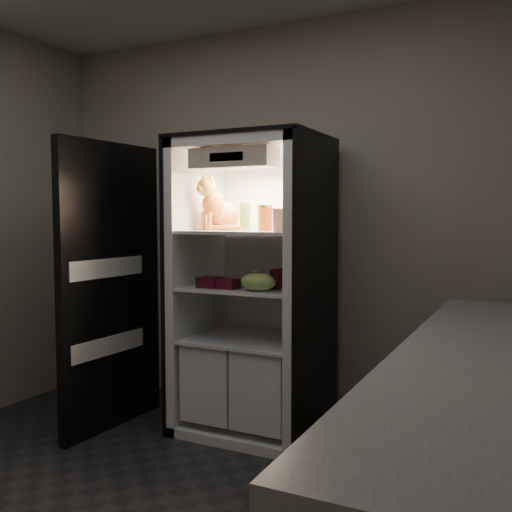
{
  "coord_description": "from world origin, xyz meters",
  "views": [
    {
      "loc": [
        1.63,
        -1.86,
        1.38
      ],
      "look_at": [
        0.04,
        1.32,
        1.13
      ],
      "focal_mm": 40.0,
      "sensor_mm": 36.0,
      "label": 1
    }
  ],
  "objects_px": {
    "parmesan_shaker": "(245,216)",
    "salsa_jar": "(265,218)",
    "kitchen_counter": "(490,484)",
    "berry_box_right": "(228,284)",
    "tabby_cat": "(218,209)",
    "cream_carton": "(282,220)",
    "pepper_jar": "(297,214)",
    "soda_can_a": "(289,275)",
    "refrigerator": "(254,308)",
    "soda_can_c": "(275,278)",
    "mayo_tub": "(266,219)",
    "condiment_jar": "(255,277)",
    "soda_can_b": "(283,277)",
    "grape_bag": "(258,282)",
    "berry_box_left": "(210,282)"
  },
  "relations": [
    {
      "from": "cream_carton",
      "to": "grape_bag",
      "type": "height_order",
      "value": "cream_carton"
    },
    {
      "from": "parmesan_shaker",
      "to": "condiment_jar",
      "type": "distance_m",
      "value": 0.4
    },
    {
      "from": "condiment_jar",
      "to": "berry_box_right",
      "type": "height_order",
      "value": "condiment_jar"
    },
    {
      "from": "cream_carton",
      "to": "soda_can_a",
      "type": "distance_m",
      "value": 0.49
    },
    {
      "from": "kitchen_counter",
      "to": "tabby_cat",
      "type": "xyz_separation_m",
      "value": [
        -1.73,
        1.12,
        0.96
      ]
    },
    {
      "from": "salsa_jar",
      "to": "berry_box_right",
      "type": "bearing_deg",
      "value": -139.64
    },
    {
      "from": "refrigerator",
      "to": "berry_box_left",
      "type": "bearing_deg",
      "value": -126.0
    },
    {
      "from": "soda_can_c",
      "to": "cream_carton",
      "type": "bearing_deg",
      "value": -51.75
    },
    {
      "from": "berry_box_right",
      "to": "soda_can_c",
      "type": "bearing_deg",
      "value": 22.1
    },
    {
      "from": "salsa_jar",
      "to": "pepper_jar",
      "type": "bearing_deg",
      "value": 27.11
    },
    {
      "from": "refrigerator",
      "to": "condiment_jar",
      "type": "distance_m",
      "value": 0.19
    },
    {
      "from": "mayo_tub",
      "to": "grape_bag",
      "type": "height_order",
      "value": "mayo_tub"
    },
    {
      "from": "condiment_jar",
      "to": "grape_bag",
      "type": "distance_m",
      "value": 0.33
    },
    {
      "from": "soda_can_b",
      "to": "soda_can_c",
      "type": "distance_m",
      "value": 0.09
    },
    {
      "from": "mayo_tub",
      "to": "berry_box_left",
      "type": "distance_m",
      "value": 0.56
    },
    {
      "from": "soda_can_a",
      "to": "salsa_jar",
      "type": "bearing_deg",
      "value": -117.43
    },
    {
      "from": "soda_can_a",
      "to": "soda_can_b",
      "type": "distance_m",
      "value": 0.12
    },
    {
      "from": "tabby_cat",
      "to": "mayo_tub",
      "type": "height_order",
      "value": "tabby_cat"
    },
    {
      "from": "kitchen_counter",
      "to": "condiment_jar",
      "type": "distance_m",
      "value": 2.0
    },
    {
      "from": "pepper_jar",
      "to": "soda_can_a",
      "type": "height_order",
      "value": "pepper_jar"
    },
    {
      "from": "berry_box_right",
      "to": "tabby_cat",
      "type": "bearing_deg",
      "value": 133.29
    },
    {
      "from": "mayo_tub",
      "to": "soda_can_a",
      "type": "xyz_separation_m",
      "value": [
        0.16,
        -0.01,
        -0.36
      ]
    },
    {
      "from": "cream_carton",
      "to": "grape_bag",
      "type": "bearing_deg",
      "value": -177.49
    },
    {
      "from": "soda_can_a",
      "to": "refrigerator",
      "type": "bearing_deg",
      "value": -159.88
    },
    {
      "from": "pepper_jar",
      "to": "grape_bag",
      "type": "height_order",
      "value": "pepper_jar"
    },
    {
      "from": "tabby_cat",
      "to": "soda_can_c",
      "type": "height_order",
      "value": "tabby_cat"
    },
    {
      "from": "kitchen_counter",
      "to": "soda_can_a",
      "type": "bearing_deg",
      "value": 135.72
    },
    {
      "from": "refrigerator",
      "to": "grape_bag",
      "type": "distance_m",
      "value": 0.37
    },
    {
      "from": "soda_can_a",
      "to": "parmesan_shaker",
      "type": "bearing_deg",
      "value": -158.41
    },
    {
      "from": "parmesan_shaker",
      "to": "salsa_jar",
      "type": "height_order",
      "value": "parmesan_shaker"
    },
    {
      "from": "kitchen_counter",
      "to": "berry_box_right",
      "type": "bearing_deg",
      "value": 148.87
    },
    {
      "from": "kitchen_counter",
      "to": "berry_box_left",
      "type": "bearing_deg",
      "value": 150.89
    },
    {
      "from": "mayo_tub",
      "to": "pepper_jar",
      "type": "height_order",
      "value": "pepper_jar"
    },
    {
      "from": "berry_box_right",
      "to": "soda_can_a",
      "type": "bearing_deg",
      "value": 50.32
    },
    {
      "from": "kitchen_counter",
      "to": "salsa_jar",
      "type": "distance_m",
      "value": 1.98
    },
    {
      "from": "salsa_jar",
      "to": "soda_can_c",
      "type": "xyz_separation_m",
      "value": [
        0.09,
        -0.04,
        -0.36
      ]
    },
    {
      "from": "soda_can_c",
      "to": "condiment_jar",
      "type": "xyz_separation_m",
      "value": [
        -0.22,
        0.16,
        -0.02
      ]
    },
    {
      "from": "salsa_jar",
      "to": "grape_bag",
      "type": "xyz_separation_m",
      "value": [
        0.04,
        -0.17,
        -0.37
      ]
    },
    {
      "from": "mayo_tub",
      "to": "soda_can_c",
      "type": "bearing_deg",
      "value": -53.0
    },
    {
      "from": "refrigerator",
      "to": "grape_bag",
      "type": "xyz_separation_m",
      "value": [
        0.16,
        -0.26,
        0.2
      ]
    },
    {
      "from": "parmesan_shaker",
      "to": "tabby_cat",
      "type": "bearing_deg",
      "value": -168.48
    },
    {
      "from": "pepper_jar",
      "to": "tabby_cat",
      "type": "bearing_deg",
      "value": -173.58
    },
    {
      "from": "parmesan_shaker",
      "to": "cream_carton",
      "type": "height_order",
      "value": "parmesan_shaker"
    },
    {
      "from": "refrigerator",
      "to": "pepper_jar",
      "type": "relative_size",
      "value": 9.18
    },
    {
      "from": "refrigerator",
      "to": "salsa_jar",
      "type": "relative_size",
      "value": 12.02
    },
    {
      "from": "refrigerator",
      "to": "condiment_jar",
      "type": "relative_size",
      "value": 21.75
    },
    {
      "from": "soda_can_b",
      "to": "parmesan_shaker",
      "type": "bearing_deg",
      "value": 176.38
    },
    {
      "from": "soda_can_a",
      "to": "condiment_jar",
      "type": "height_order",
      "value": "soda_can_a"
    },
    {
      "from": "tabby_cat",
      "to": "condiment_jar",
      "type": "distance_m",
      "value": 0.5
    },
    {
      "from": "soda_can_a",
      "to": "berry_box_right",
      "type": "xyz_separation_m",
      "value": [
        -0.27,
        -0.32,
        -0.03
      ]
    }
  ]
}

